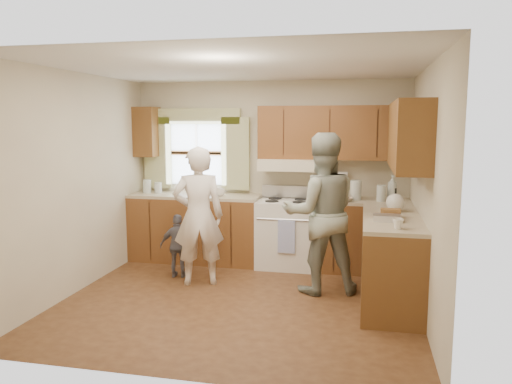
% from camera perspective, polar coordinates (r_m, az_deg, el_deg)
% --- Properties ---
extents(room, '(3.80, 3.80, 3.80)m').
position_cam_1_polar(room, '(5.29, -1.97, 0.52)').
color(room, '#442615').
rests_on(room, ground).
extents(kitchen_fixtures, '(3.80, 2.25, 2.15)m').
position_cam_1_polar(kitchen_fixtures, '(6.30, 5.88, -2.11)').
color(kitchen_fixtures, '#492A0F').
rests_on(kitchen_fixtures, ground).
extents(stove, '(0.76, 0.67, 1.07)m').
position_cam_1_polar(stove, '(6.76, 3.52, -4.60)').
color(stove, silver).
rests_on(stove, ground).
extents(woman_left, '(0.70, 0.57, 1.66)m').
position_cam_1_polar(woman_left, '(5.98, -6.60, -2.75)').
color(woman_left, white).
rests_on(woman_left, ground).
extents(woman_right, '(1.05, 0.91, 1.82)m').
position_cam_1_polar(woman_right, '(5.70, 7.42, -2.44)').
color(woman_right, '#2A4130').
rests_on(woman_right, ground).
extents(child, '(0.49, 0.25, 0.80)m').
position_cam_1_polar(child, '(6.36, -8.85, -6.10)').
color(child, slate).
rests_on(child, ground).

